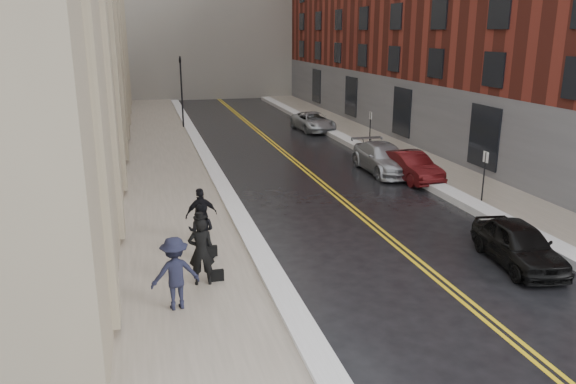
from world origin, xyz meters
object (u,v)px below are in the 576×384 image
pedestrian_a (201,231)px  pedestrian_c (201,215)px  car_maroon (410,166)px  pedestrian_b (175,273)px  car_silver_far (313,122)px  car_black (519,244)px  pedestrian_main (201,251)px  car_silver_near (383,158)px

pedestrian_a → pedestrian_c: bearing=-74.6°
car_maroon → pedestrian_b: bearing=-142.2°
car_silver_far → pedestrian_b: pedestrian_b is taller
car_silver_far → pedestrian_c: (-10.23, -20.60, 0.41)m
car_black → pedestrian_b: 10.35m
car_maroon → pedestrian_main: pedestrian_main is taller
car_maroon → pedestrian_a: bearing=-149.5°
car_silver_far → pedestrian_main: (-10.60, -23.95, 0.47)m
car_black → car_maroon: car_maroon is taller
pedestrian_a → pedestrian_b: 3.29m
pedestrian_b → pedestrian_c: 4.72m
car_maroon → pedestrian_main: (-11.00, -9.41, 0.44)m
car_silver_far → pedestrian_c: pedestrian_c is taller
pedestrian_b → pedestrian_c: pedestrian_b is taller
pedestrian_a → pedestrian_c: pedestrian_c is taller
pedestrian_b → pedestrian_main: bearing=-129.8°
car_maroon → car_silver_near: car_silver_near is taller
car_black → car_silver_far: car_black is taller
car_silver_near → pedestrian_c: bearing=-141.4°
car_black → car_silver_near: 11.96m
pedestrian_main → pedestrian_a: (0.21, 1.91, -0.11)m
pedestrian_main → pedestrian_b: pedestrian_main is taller
pedestrian_b → car_silver_near: bearing=-139.3°
car_silver_far → pedestrian_main: pedestrian_main is taller
car_silver_far → pedestrian_b: bearing=-117.9°
pedestrian_a → pedestrian_c: 1.45m
car_black → pedestrian_a: size_ratio=2.27×
car_silver_far → car_maroon: bearing=-92.0°
pedestrian_main → pedestrian_a: 1.92m
pedestrian_main → pedestrian_b: (-0.78, -1.23, -0.03)m
car_black → pedestrian_a: 9.71m
car_silver_near → pedestrian_b: 16.71m
pedestrian_b → car_maroon: bearing=-145.2°
car_black → pedestrian_main: pedestrian_main is taller
car_black → pedestrian_b: pedestrian_b is taller
pedestrian_a → pedestrian_c: (0.16, 1.44, 0.05)m
car_silver_near → pedestrian_c: pedestrian_c is taller
car_maroon → car_silver_far: size_ratio=0.88×
pedestrian_c → car_maroon: bearing=-160.1°
car_silver_near → pedestrian_c: size_ratio=2.72×
car_maroon → pedestrian_c: bearing=-154.6°
pedestrian_main → car_maroon: bearing=-134.1°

